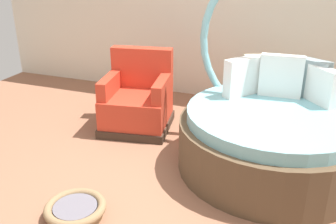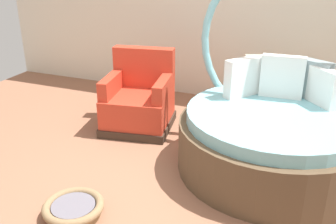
{
  "view_description": "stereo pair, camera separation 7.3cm",
  "coord_description": "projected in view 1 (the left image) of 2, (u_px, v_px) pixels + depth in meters",
  "views": [
    {
      "loc": [
        0.83,
        -2.83,
        2.05
      ],
      "look_at": [
        -0.41,
        0.44,
        0.55
      ],
      "focal_mm": 40.74,
      "sensor_mm": 36.0,
      "label": 1
    },
    {
      "loc": [
        0.89,
        -2.81,
        2.05
      ],
      "look_at": [
        -0.41,
        0.44,
        0.55
      ],
      "focal_mm": 40.74,
      "sensor_mm": 36.0,
      "label": 2
    }
  ],
  "objects": [
    {
      "name": "ground_plane",
      "position": [
        193.0,
        192.0,
        3.51
      ],
      "size": [
        8.0,
        8.0,
        0.02
      ],
      "primitive_type": "cube",
      "color": "#936047"
    },
    {
      "name": "pet_basket",
      "position": [
        75.0,
        210.0,
        3.14
      ],
      "size": [
        0.51,
        0.51,
        0.13
      ],
      "color": "#8E704C",
      "rests_on": "ground_plane"
    },
    {
      "name": "round_daybed",
      "position": [
        274.0,
        127.0,
        3.8
      ],
      "size": [
        1.86,
        1.86,
        2.08
      ],
      "color": "brown",
      "rests_on": "ground_plane"
    },
    {
      "name": "red_armchair",
      "position": [
        138.0,
        101.0,
        4.67
      ],
      "size": [
        0.92,
        0.92,
        0.94
      ],
      "color": "#38281E",
      "rests_on": "ground_plane"
    }
  ]
}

